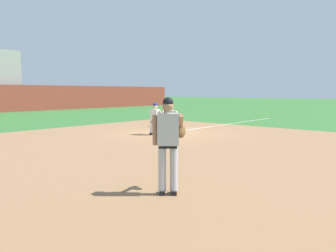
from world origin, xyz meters
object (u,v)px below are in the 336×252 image
(umpire, at_px, (168,113))
(baserunner, at_px, (155,118))
(first_baseman, at_px, (172,117))
(first_base_bag, at_px, (168,132))
(pitcher, at_px, (169,140))
(baseball, at_px, (174,140))

(umpire, bearing_deg, baserunner, -147.96)
(first_baseman, relative_size, baserunner, 0.92)
(first_base_bag, xyz_separation_m, pitcher, (-7.01, -6.19, 1.01))
(first_base_bag, height_order, first_baseman, first_baseman)
(pitcher, height_order, baserunner, pitcher)
(pitcher, distance_m, umpire, 11.99)
(pitcher, distance_m, first_baseman, 9.65)
(first_base_bag, relative_size, baseball, 5.14)
(baseball, relative_size, first_baseman, 0.06)
(baseball, distance_m, pitcher, 6.85)
(baseball, distance_m, umpire, 5.28)
(baseball, xyz_separation_m, umpire, (3.75, 3.63, 0.76))
(baserunner, bearing_deg, umpire, 32.04)
(baseball, height_order, umpire, umpire)
(baseball, xyz_separation_m, pitcher, (-5.22, -4.32, 1.02))
(baseball, height_order, baserunner, baserunner)
(baseball, bearing_deg, first_base_bag, 46.30)
(pitcher, xyz_separation_m, first_baseman, (7.35, 6.25, -0.33))
(baserunner, height_order, umpire, same)
(baserunner, bearing_deg, first_base_bag, 3.55)
(first_base_bag, xyz_separation_m, first_baseman, (0.34, 0.06, 0.69))
(pitcher, relative_size, baserunner, 1.27)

